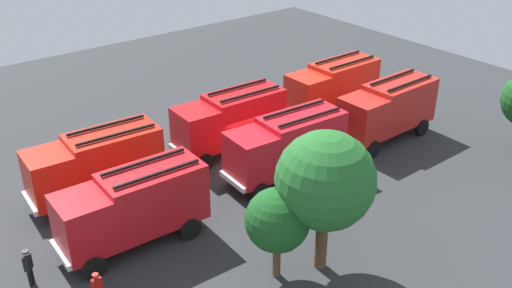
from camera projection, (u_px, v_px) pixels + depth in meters
ground_plane at (256, 165)px, 34.70m from camera, size 55.00×55.00×0.00m
fire_truck_0 at (333, 85)px, 40.41m from camera, size 7.20×2.75×3.88m
fire_truck_1 at (230, 119)px, 35.37m from camera, size 7.29×2.99×3.88m
fire_truck_2 at (96, 163)px, 30.47m from camera, size 7.34×3.13×3.88m
fire_truck_3 at (388, 108)px, 36.90m from camera, size 7.23×2.83×3.88m
fire_truck_4 at (286, 144)px, 32.38m from camera, size 7.33×3.11×3.88m
fire_truck_5 at (133, 205)px, 26.87m from camera, size 7.28×2.96×3.88m
firefighter_0 at (188, 121)px, 38.10m from camera, size 0.47×0.36×1.66m
firefighter_1 at (97, 288)px, 23.65m from camera, size 0.44×0.28×1.63m
firefighter_2 at (315, 83)px, 44.14m from camera, size 0.48×0.36×1.63m
firefighter_3 at (28, 266)px, 24.71m from camera, size 0.46×0.47×1.83m
tree_1 at (325, 181)px, 24.21m from camera, size 4.34×4.34×6.73m
tree_2 at (277, 220)px, 24.38m from camera, size 2.83×2.83×4.39m
traffic_cone_0 at (198, 137)px, 37.34m from camera, size 0.39×0.39×0.55m
traffic_cone_1 at (132, 160)px, 34.47m from camera, size 0.49×0.49×0.71m
traffic_cone_2 at (244, 122)px, 39.47m from camera, size 0.40×0.40×0.57m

